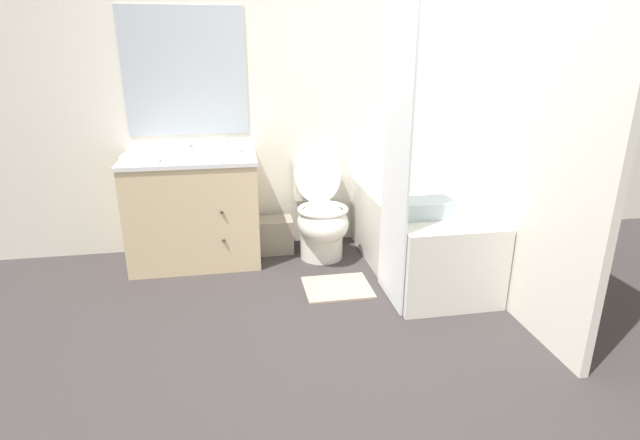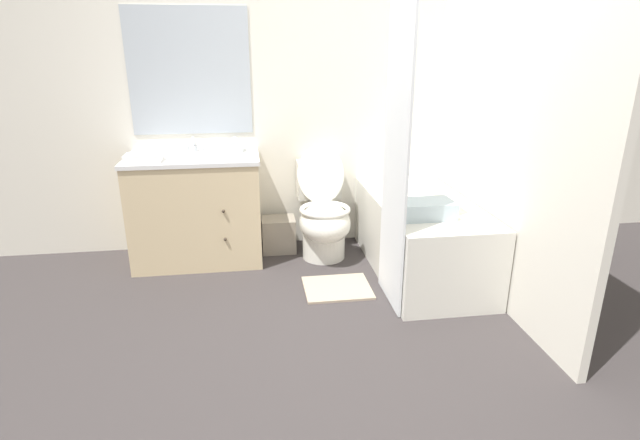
% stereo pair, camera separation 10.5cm
% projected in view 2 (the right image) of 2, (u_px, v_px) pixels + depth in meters
% --- Properties ---
extents(ground_plane, '(14.00, 14.00, 0.00)m').
position_uv_depth(ground_plane, '(318.00, 348.00, 2.79)').
color(ground_plane, '#383333').
extents(wall_back, '(8.00, 0.06, 2.50)m').
position_uv_depth(wall_back, '(288.00, 93.00, 3.94)').
color(wall_back, white).
rests_on(wall_back, ground_plane).
extents(wall_right, '(0.05, 2.64, 2.50)m').
position_uv_depth(wall_right, '(488.00, 101.00, 3.32)').
color(wall_right, white).
rests_on(wall_right, ground_plane).
extents(vanity_cabinet, '(0.97, 0.59, 0.83)m').
position_uv_depth(vanity_cabinet, '(197.00, 208.00, 3.83)').
color(vanity_cabinet, beige).
rests_on(vanity_cabinet, ground_plane).
extents(sink_faucet, '(0.14, 0.12, 0.12)m').
position_uv_depth(sink_faucet, '(194.00, 146.00, 3.86)').
color(sink_faucet, silver).
rests_on(sink_faucet, vanity_cabinet).
extents(toilet, '(0.40, 0.66, 0.86)m').
position_uv_depth(toilet, '(323.00, 217.00, 3.91)').
color(toilet, silver).
rests_on(toilet, ground_plane).
extents(bathtub, '(0.67, 1.44, 0.55)m').
position_uv_depth(bathtub, '(420.00, 235.00, 3.69)').
color(bathtub, silver).
rests_on(bathtub, ground_plane).
extents(shower_curtain, '(0.01, 0.49, 1.94)m').
position_uv_depth(shower_curtain, '(396.00, 156.00, 3.01)').
color(shower_curtain, white).
rests_on(shower_curtain, ground_plane).
extents(wastebasket, '(0.27, 0.23, 0.28)m').
position_uv_depth(wastebasket, '(279.00, 234.00, 4.09)').
color(wastebasket, gray).
rests_on(wastebasket, ground_plane).
extents(tissue_box, '(0.11, 0.14, 0.11)m').
position_uv_depth(tissue_box, '(235.00, 145.00, 3.84)').
color(tissue_box, silver).
rests_on(tissue_box, vanity_cabinet).
extents(hand_towel_folded, '(0.25, 0.17, 0.05)m').
position_uv_depth(hand_towel_folded, '(143.00, 158.00, 3.50)').
color(hand_towel_folded, white).
rests_on(hand_towel_folded, vanity_cabinet).
extents(bath_towel_folded, '(0.35, 0.23, 0.11)m').
position_uv_depth(bath_towel_folded, '(426.00, 209.00, 3.23)').
color(bath_towel_folded, silver).
rests_on(bath_towel_folded, bathtub).
extents(bath_mat, '(0.46, 0.39, 0.02)m').
position_uv_depth(bath_mat, '(337.00, 288.00, 3.47)').
color(bath_mat, tan).
rests_on(bath_mat, ground_plane).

